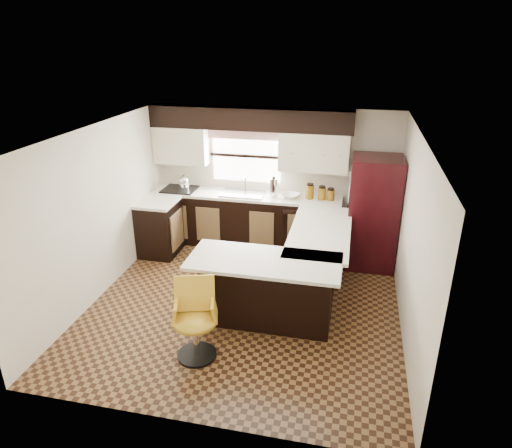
% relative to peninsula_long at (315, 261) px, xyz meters
% --- Properties ---
extents(floor, '(4.40, 4.40, 0.00)m').
position_rel_peninsula_long_xyz_m(floor, '(-0.90, -0.62, -0.45)').
color(floor, '#49301A').
rests_on(floor, ground).
extents(ceiling, '(4.40, 4.40, 0.00)m').
position_rel_peninsula_long_xyz_m(ceiling, '(-0.90, -0.62, 1.95)').
color(ceiling, silver).
rests_on(ceiling, wall_back).
extents(wall_back, '(4.40, 0.00, 4.40)m').
position_rel_peninsula_long_xyz_m(wall_back, '(-0.90, 1.58, 0.75)').
color(wall_back, beige).
rests_on(wall_back, floor).
extents(wall_front, '(4.40, 0.00, 4.40)m').
position_rel_peninsula_long_xyz_m(wall_front, '(-0.90, -2.83, 0.75)').
color(wall_front, beige).
rests_on(wall_front, floor).
extents(wall_left, '(0.00, 4.40, 4.40)m').
position_rel_peninsula_long_xyz_m(wall_left, '(-3.00, -0.62, 0.75)').
color(wall_left, beige).
rests_on(wall_left, floor).
extents(wall_right, '(0.00, 4.40, 4.40)m').
position_rel_peninsula_long_xyz_m(wall_right, '(1.20, -0.62, 0.75)').
color(wall_right, beige).
rests_on(wall_right, floor).
extents(base_cab_back, '(3.30, 0.60, 0.90)m').
position_rel_peninsula_long_xyz_m(base_cab_back, '(-1.35, 1.28, 0.00)').
color(base_cab_back, black).
rests_on(base_cab_back, floor).
extents(base_cab_left, '(0.60, 0.70, 0.90)m').
position_rel_peninsula_long_xyz_m(base_cab_left, '(-2.70, 0.62, 0.00)').
color(base_cab_left, black).
rests_on(base_cab_left, floor).
extents(counter_back, '(3.30, 0.60, 0.04)m').
position_rel_peninsula_long_xyz_m(counter_back, '(-1.35, 1.28, 0.47)').
color(counter_back, silver).
rests_on(counter_back, base_cab_back).
extents(counter_left, '(0.60, 0.70, 0.04)m').
position_rel_peninsula_long_xyz_m(counter_left, '(-2.70, 0.62, 0.47)').
color(counter_left, silver).
rests_on(counter_left, base_cab_left).
extents(soffit, '(3.40, 0.35, 0.36)m').
position_rel_peninsula_long_xyz_m(soffit, '(-1.30, 1.40, 1.77)').
color(soffit, black).
rests_on(soffit, wall_back).
extents(upper_cab_left, '(0.94, 0.35, 0.64)m').
position_rel_peninsula_long_xyz_m(upper_cab_left, '(-2.52, 1.40, 1.27)').
color(upper_cab_left, beige).
rests_on(upper_cab_left, wall_back).
extents(upper_cab_right, '(1.14, 0.35, 0.64)m').
position_rel_peninsula_long_xyz_m(upper_cab_right, '(-0.22, 1.40, 1.27)').
color(upper_cab_right, beige).
rests_on(upper_cab_right, wall_back).
extents(window_pane, '(1.20, 0.02, 0.90)m').
position_rel_peninsula_long_xyz_m(window_pane, '(-1.40, 1.56, 1.10)').
color(window_pane, white).
rests_on(window_pane, wall_back).
extents(valance, '(1.30, 0.06, 0.18)m').
position_rel_peninsula_long_xyz_m(valance, '(-1.40, 1.52, 1.49)').
color(valance, '#D19B93').
rests_on(valance, wall_back).
extents(sink, '(0.75, 0.45, 0.03)m').
position_rel_peninsula_long_xyz_m(sink, '(-1.40, 1.25, 0.51)').
color(sink, '#B2B2B7').
rests_on(sink, counter_back).
extents(dishwasher, '(0.58, 0.03, 0.78)m').
position_rel_peninsula_long_xyz_m(dishwasher, '(-0.35, 0.99, -0.02)').
color(dishwasher, black).
rests_on(dishwasher, floor).
extents(cooktop, '(0.58, 0.50, 0.02)m').
position_rel_peninsula_long_xyz_m(cooktop, '(-2.55, 1.25, 0.51)').
color(cooktop, black).
rests_on(cooktop, counter_back).
extents(peninsula_long, '(0.60, 1.95, 0.90)m').
position_rel_peninsula_long_xyz_m(peninsula_long, '(0.00, 0.00, 0.00)').
color(peninsula_long, black).
rests_on(peninsula_long, floor).
extents(peninsula_return, '(1.65, 0.60, 0.90)m').
position_rel_peninsula_long_xyz_m(peninsula_return, '(-0.53, -0.97, 0.00)').
color(peninsula_return, black).
rests_on(peninsula_return, floor).
extents(counter_pen_long, '(0.84, 1.95, 0.04)m').
position_rel_peninsula_long_xyz_m(counter_pen_long, '(0.05, 0.00, 0.47)').
color(counter_pen_long, silver).
rests_on(counter_pen_long, peninsula_long).
extents(counter_pen_return, '(1.89, 0.84, 0.04)m').
position_rel_peninsula_long_xyz_m(counter_pen_return, '(-0.55, -1.06, 0.47)').
color(counter_pen_return, silver).
rests_on(counter_pen_return, peninsula_return).
extents(refrigerator, '(0.77, 0.74, 1.79)m').
position_rel_peninsula_long_xyz_m(refrigerator, '(0.80, 0.97, 0.45)').
color(refrigerator, black).
rests_on(refrigerator, floor).
extents(bar_chair, '(0.63, 0.63, 0.95)m').
position_rel_peninsula_long_xyz_m(bar_chair, '(-1.19, -1.86, 0.03)').
color(bar_chair, gold).
rests_on(bar_chair, floor).
extents(kettle, '(0.19, 0.19, 0.25)m').
position_rel_peninsula_long_xyz_m(kettle, '(-2.46, 1.26, 0.65)').
color(kettle, silver).
rests_on(kettle, cooktop).
extents(percolator, '(0.15, 0.15, 0.32)m').
position_rel_peninsula_long_xyz_m(percolator, '(-0.86, 1.28, 0.65)').
color(percolator, silver).
rests_on(percolator, counter_back).
extents(mixing_bowl, '(0.36, 0.36, 0.07)m').
position_rel_peninsula_long_xyz_m(mixing_bowl, '(-0.56, 1.28, 0.53)').
color(mixing_bowl, white).
rests_on(mixing_bowl, counter_back).
extents(canister_large, '(0.14, 0.14, 0.23)m').
position_rel_peninsula_long_xyz_m(canister_large, '(-0.25, 1.30, 0.61)').
color(canister_large, brown).
rests_on(canister_large, counter_back).
extents(canister_med, '(0.13, 0.13, 0.20)m').
position_rel_peninsula_long_xyz_m(canister_med, '(-0.05, 1.30, 0.60)').
color(canister_med, brown).
rests_on(canister_med, counter_back).
extents(canister_small, '(0.13, 0.13, 0.18)m').
position_rel_peninsula_long_xyz_m(canister_small, '(0.10, 1.30, 0.58)').
color(canister_small, brown).
rests_on(canister_small, counter_back).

